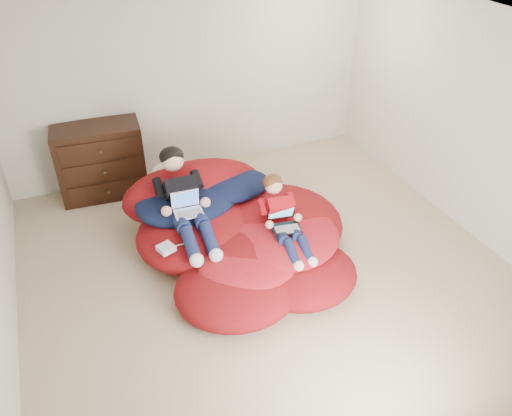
{
  "coord_description": "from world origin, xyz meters",
  "views": [
    {
      "loc": [
        -1.68,
        -3.73,
        3.6
      ],
      "look_at": [
        -0.04,
        0.17,
        0.7
      ],
      "focal_mm": 35.0,
      "sensor_mm": 36.0,
      "label": 1
    }
  ],
  "objects_px": {
    "younger_boy": "(282,214)",
    "beanbag_pile": "(239,233)",
    "older_boy": "(183,196)",
    "dresser": "(101,161)",
    "laptop_black": "(284,222)",
    "laptop_white": "(187,207)"
  },
  "relations": [
    {
      "from": "younger_boy",
      "to": "beanbag_pile",
      "type": "bearing_deg",
      "value": 139.71
    },
    {
      "from": "beanbag_pile",
      "to": "older_boy",
      "type": "distance_m",
      "value": 0.75
    },
    {
      "from": "beanbag_pile",
      "to": "younger_boy",
      "type": "relative_size",
      "value": 2.54
    },
    {
      "from": "dresser",
      "to": "laptop_black",
      "type": "bearing_deg",
      "value": -54.56
    },
    {
      "from": "younger_boy",
      "to": "laptop_black",
      "type": "relative_size",
      "value": 2.8
    },
    {
      "from": "beanbag_pile",
      "to": "laptop_white",
      "type": "relative_size",
      "value": 7.88
    },
    {
      "from": "dresser",
      "to": "older_boy",
      "type": "bearing_deg",
      "value": -66.11
    },
    {
      "from": "older_boy",
      "to": "beanbag_pile",
      "type": "bearing_deg",
      "value": -30.49
    },
    {
      "from": "younger_boy",
      "to": "laptop_white",
      "type": "height_order",
      "value": "younger_boy"
    },
    {
      "from": "dresser",
      "to": "laptop_black",
      "type": "height_order",
      "value": "dresser"
    },
    {
      "from": "older_boy",
      "to": "younger_boy",
      "type": "relative_size",
      "value": 1.37
    },
    {
      "from": "laptop_black",
      "to": "dresser",
      "type": "bearing_deg",
      "value": 125.44
    },
    {
      "from": "older_boy",
      "to": "younger_boy",
      "type": "distance_m",
      "value": 1.08
    },
    {
      "from": "dresser",
      "to": "laptop_black",
      "type": "xyz_separation_m",
      "value": [
        1.56,
        -2.19,
        0.07
      ]
    },
    {
      "from": "older_boy",
      "to": "dresser",
      "type": "bearing_deg",
      "value": 113.89
    },
    {
      "from": "dresser",
      "to": "laptop_black",
      "type": "distance_m",
      "value": 2.68
    },
    {
      "from": "beanbag_pile",
      "to": "laptop_black",
      "type": "bearing_deg",
      "value": -45.03
    },
    {
      "from": "laptop_white",
      "to": "laptop_black",
      "type": "distance_m",
      "value": 1.03
    },
    {
      "from": "beanbag_pile",
      "to": "laptop_white",
      "type": "xyz_separation_m",
      "value": [
        -0.52,
        0.17,
        0.39
      ]
    },
    {
      "from": "beanbag_pile",
      "to": "younger_boy",
      "type": "height_order",
      "value": "younger_boy"
    },
    {
      "from": "beanbag_pile",
      "to": "laptop_black",
      "type": "xyz_separation_m",
      "value": [
        0.36,
        -0.36,
        0.3
      ]
    },
    {
      "from": "dresser",
      "to": "laptop_white",
      "type": "distance_m",
      "value": 1.79
    }
  ]
}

